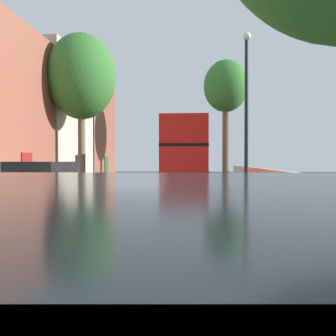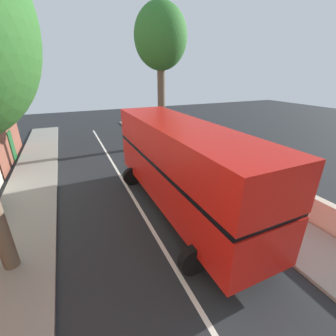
{
  "view_description": "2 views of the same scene",
  "coord_description": "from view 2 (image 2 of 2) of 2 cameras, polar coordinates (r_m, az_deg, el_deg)",
  "views": [
    {
      "loc": [
        2.6,
        -14.16,
        1.65
      ],
      "look_at": [
        0.91,
        4.68,
        1.29
      ],
      "focal_mm": 38.64,
      "sensor_mm": 36.0,
      "label": 1
    },
    {
      "loc": [
        -2.49,
        0.92,
        5.97
      ],
      "look_at": [
        0.98,
        8.69,
        2.36
      ],
      "focal_mm": 24.15,
      "sensor_mm": 36.0,
      "label": 2
    }
  ],
  "objects": [
    {
      "name": "double_decker_bus",
      "position": [
        9.81,
        3.07,
        1.3
      ],
      "size": [
        3.64,
        10.14,
        4.06
      ],
      "color": "red",
      "rests_on": "ground"
    },
    {
      "name": "street_tree_right_3",
      "position": [
        19.44,
        -1.87,
        29.71
      ],
      "size": [
        3.97,
        3.97,
        10.62
      ],
      "color": "brown",
      "rests_on": "sidewalk_right"
    }
  ]
}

